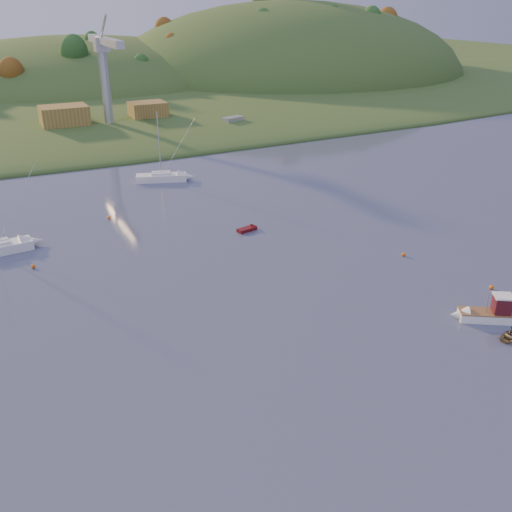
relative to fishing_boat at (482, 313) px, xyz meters
name	(u,v)px	position (x,y,z in m)	size (l,w,h in m)	color
ground	(468,456)	(-15.80, -13.98, -0.88)	(500.00, 500.00, 0.00)	#333753
far_shore	(41,81)	(-15.80, 216.02, -0.88)	(620.00, 220.00, 1.50)	#2F481D
shore_slope	(70,106)	(-15.80, 151.02, -0.88)	(640.00, 150.00, 7.00)	#2F481D
hill_center	(76,86)	(-5.80, 196.02, -0.88)	(140.00, 120.00, 36.00)	#2F481D
hill_right	(289,77)	(79.20, 181.02, -0.88)	(150.00, 130.00, 60.00)	#2F481D
hillside_trees	(59,97)	(-15.80, 171.02, -0.88)	(280.00, 50.00, 32.00)	#1B4E1E
wharf	(120,127)	(-10.80, 108.02, 0.32)	(42.00, 16.00, 2.40)	slate
shed_west	(64,116)	(-23.80, 109.02, 3.92)	(11.00, 8.00, 4.80)	olive
shed_east	(148,110)	(-2.80, 110.02, 3.52)	(9.00, 7.00, 4.00)	olive
dock_crane	(105,62)	(-13.80, 104.41, 16.29)	(3.20, 28.00, 20.30)	#B7B7BC
fishing_boat	(482,313)	(0.00, 0.00, 0.00)	(6.33, 4.93, 3.98)	white
sailboat_far	(161,177)	(-14.71, 62.73, -0.08)	(9.52, 5.52, 12.66)	white
canoe	(511,336)	(-0.03, -3.98, -0.57)	(2.14, 2.99, 0.62)	#9A8155
paddler	(512,332)	(-0.03, -3.98, -0.18)	(0.51, 0.33, 1.39)	black
red_tender	(251,228)	(-10.57, 33.68, -0.64)	(3.62, 1.87, 1.18)	#580C10
work_vessel	(233,125)	(15.37, 97.14, 0.30)	(13.67, 8.42, 3.31)	slate
buoy_0	(492,287)	(6.45, 4.52, -0.63)	(0.50, 0.50, 0.50)	#FF650D
buoy_1	(404,254)	(3.38, 16.41, -0.63)	(0.50, 0.50, 0.50)	#FF650D
buoy_2	(33,266)	(-40.63, 34.25, -0.63)	(0.50, 0.50, 0.50)	#FF650D
buoy_3	(109,218)	(-28.04, 47.26, -0.63)	(0.50, 0.50, 0.50)	#FF650D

